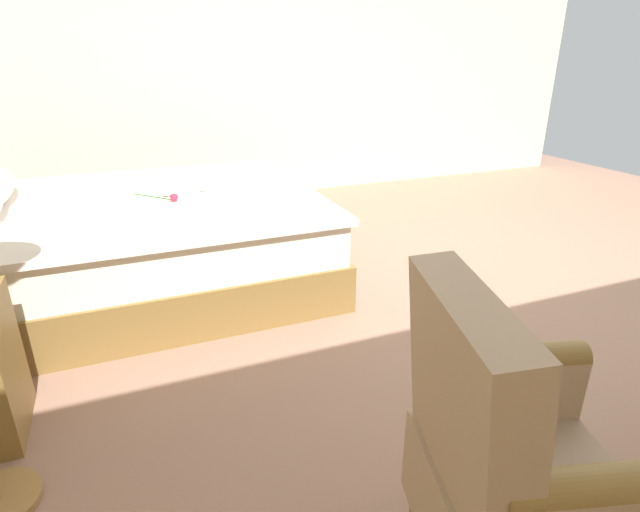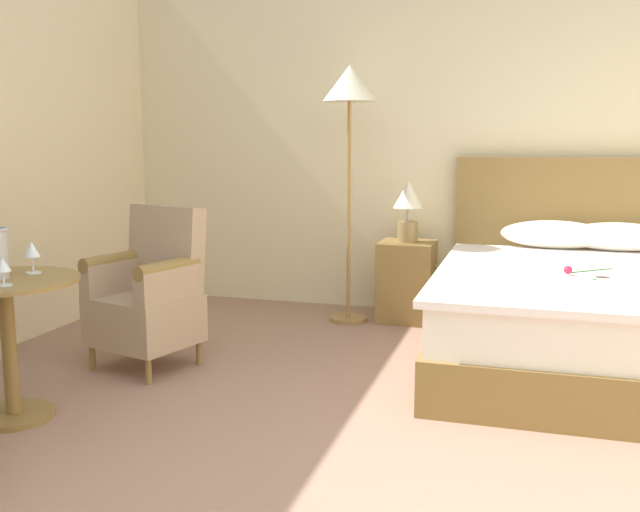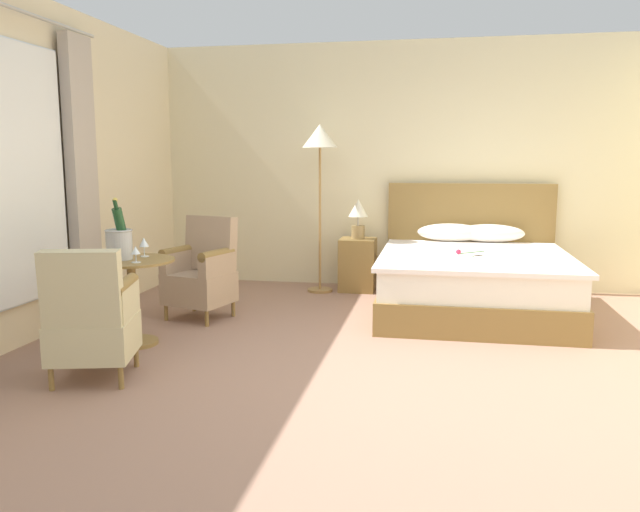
{
  "view_description": "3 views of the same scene",
  "coord_description": "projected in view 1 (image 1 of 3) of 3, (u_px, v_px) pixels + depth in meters",
  "views": [
    {
      "loc": [
        -2.39,
        2.14,
        1.43
      ],
      "look_at": [
        -0.69,
        1.45,
        0.68
      ],
      "focal_mm": 28.0,
      "sensor_mm": 36.0,
      "label": 1
    },
    {
      "loc": [
        0.47,
        -2.33,
        1.35
      ],
      "look_at": [
        -0.68,
        1.49,
        0.69
      ],
      "focal_mm": 40.0,
      "sensor_mm": 36.0,
      "label": 2
    },
    {
      "loc": [
        0.47,
        -4.11,
        1.47
      ],
      "look_at": [
        -0.54,
        1.23,
        0.63
      ],
      "focal_mm": 35.0,
      "sensor_mm": 36.0,
      "label": 3
    }
  ],
  "objects": [
    {
      "name": "armchair_by_window",
      "position": [
        513.0,
        475.0,
        1.27
      ],
      "size": [
        0.66,
        0.65,
        0.95
      ],
      "color": "olive",
      "rests_on": "ground"
    },
    {
      "name": "wall_far_side",
      "position": [
        321.0,
        56.0,
        5.23
      ],
      "size": [
        0.12,
        6.44,
        2.8
      ],
      "color": "beige",
      "rests_on": "ground"
    },
    {
      "name": "bed",
      "position": [
        140.0,
        238.0,
        3.2
      ],
      "size": [
        1.83,
        2.15,
        1.21
      ],
      "color": "olive",
      "rests_on": "ground"
    },
    {
      "name": "ground_plane",
      "position": [
        481.0,
        283.0,
        3.34
      ],
      "size": [
        7.82,
        7.82,
        0.0
      ],
      "primitive_type": "plane",
      "color": "#9D7560"
    }
  ]
}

